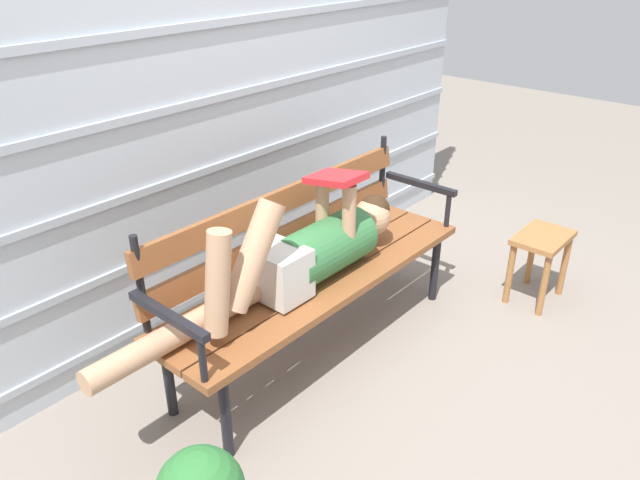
# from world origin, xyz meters

# --- Properties ---
(ground_plane) EXTENTS (12.00, 12.00, 0.00)m
(ground_plane) POSITION_xyz_m (0.00, 0.00, 0.00)
(ground_plane) COLOR gray
(house_siding) EXTENTS (4.12, 0.08, 2.33)m
(house_siding) POSITION_xyz_m (0.00, 0.83, 1.16)
(house_siding) COLOR #B2BCC6
(house_siding) RESTS_ON ground
(park_bench) EXTENTS (1.74, 0.48, 0.86)m
(park_bench) POSITION_xyz_m (0.00, 0.25, 0.47)
(park_bench) COLOR brown
(park_bench) RESTS_ON ground
(reclining_person) EXTENTS (1.66, 0.25, 0.53)m
(reclining_person) POSITION_xyz_m (-0.11, 0.18, 0.58)
(reclining_person) COLOR #33703D
(footstool) EXTENTS (0.35, 0.24, 0.40)m
(footstool) POSITION_xyz_m (1.15, -0.43, 0.30)
(footstool) COLOR #9E6638
(footstool) RESTS_ON ground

